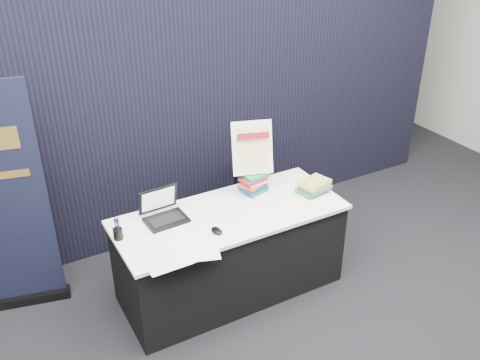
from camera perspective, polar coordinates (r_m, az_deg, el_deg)
name	(u,v)px	position (r m, az deg, el deg)	size (l,w,h in m)	color
floor	(265,330)	(4.23, 2.67, -15.69)	(8.00, 8.00, 0.00)	black
wall_back	(91,4)	(6.85, -15.62, 17.61)	(8.00, 0.02, 3.50)	#ACAAA2
drape_partition	(173,114)	(4.79, -7.13, 6.97)	(6.00, 0.08, 2.40)	black
display_table	(230,252)	(4.35, -1.04, -7.70)	(1.80, 0.75, 0.75)	black
laptop	(164,212)	(4.08, -8.14, -3.43)	(0.32, 0.26, 0.24)	black
mouse	(217,231)	(3.90, -2.50, -5.42)	(0.07, 0.11, 0.03)	black
brochure_left	(168,261)	(3.66, -7.71, -8.59)	(0.31, 0.22, 0.00)	silver
brochure_mid	(197,252)	(3.73, -4.64, -7.67)	(0.31, 0.22, 0.00)	white
brochure_right	(201,240)	(3.84, -4.13, -6.39)	(0.28, 0.20, 0.00)	white
pen_cup	(118,234)	(3.92, -12.89, -5.61)	(0.07, 0.07, 0.09)	black
book_stack_tall	(254,183)	(4.38, 1.49, -0.27)	(0.23, 0.20, 0.17)	#1A635F
book_stack_short	(313,187)	(4.43, 7.83, -0.70)	(0.27, 0.23, 0.10)	#228144
info_sign	(252,148)	(4.27, 1.33, 3.38)	(0.35, 0.22, 0.45)	black
stacking_chair	(262,191)	(4.94, 2.33, -1.14)	(0.46, 0.47, 0.90)	black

